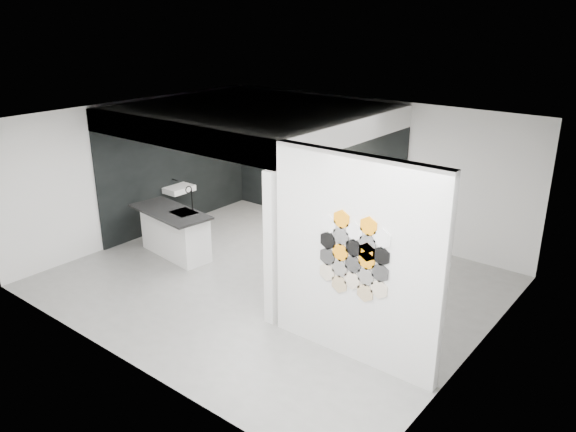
# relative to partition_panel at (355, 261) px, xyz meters

# --- Properties ---
(floor) EXTENTS (7.00, 6.00, 0.01)m
(floor) POSITION_rel_partition_panel_xyz_m (-2.23, 1.00, -1.40)
(floor) COLOR slate
(partition_panel) EXTENTS (2.45, 0.15, 2.80)m
(partition_panel) POSITION_rel_partition_panel_xyz_m (0.00, 0.00, 0.00)
(partition_panel) COLOR silver
(partition_panel) RESTS_ON floor
(bay_clad_back) EXTENTS (4.40, 0.04, 2.35)m
(bay_clad_back) POSITION_rel_partition_panel_xyz_m (-3.52, 3.97, -0.22)
(bay_clad_back) COLOR black
(bay_clad_back) RESTS_ON floor
(bay_clad_left) EXTENTS (0.04, 4.00, 2.35)m
(bay_clad_left) POSITION_rel_partition_panel_xyz_m (-5.70, 2.00, -0.22)
(bay_clad_left) COLOR black
(bay_clad_left) RESTS_ON floor
(bulkhead) EXTENTS (4.40, 4.00, 0.40)m
(bulkhead) POSITION_rel_partition_panel_xyz_m (-3.52, 2.00, 1.15)
(bulkhead) COLOR silver
(bulkhead) RESTS_ON corner_column
(corner_column) EXTENTS (0.16, 0.16, 2.35)m
(corner_column) POSITION_rel_partition_panel_xyz_m (-1.41, 0.00, -0.22)
(corner_column) COLOR silver
(corner_column) RESTS_ON floor
(fascia_beam) EXTENTS (4.40, 0.16, 0.40)m
(fascia_beam) POSITION_rel_partition_panel_xyz_m (-3.52, 0.08, 1.15)
(fascia_beam) COLOR silver
(fascia_beam) RESTS_ON corner_column
(wall_basin) EXTENTS (0.40, 0.60, 0.12)m
(wall_basin) POSITION_rel_partition_panel_xyz_m (-5.46, 1.80, -0.55)
(wall_basin) COLOR silver
(wall_basin) RESTS_ON bay_clad_left
(display_shelf) EXTENTS (3.00, 0.15, 0.04)m
(display_shelf) POSITION_rel_partition_panel_xyz_m (-3.43, 3.87, -0.10)
(display_shelf) COLOR black
(display_shelf) RESTS_ON bay_clad_back
(kitchen_island) EXTENTS (1.81, 0.97, 1.39)m
(kitchen_island) POSITION_rel_partition_panel_xyz_m (-4.42, 0.75, -0.93)
(kitchen_island) COLOR silver
(kitchen_island) RESTS_ON floor
(stockpot) EXTENTS (0.25, 0.25, 0.15)m
(stockpot) POSITION_rel_partition_panel_xyz_m (-4.34, 3.87, -0.00)
(stockpot) COLOR black
(stockpot) RESTS_ON display_shelf
(kettle) EXTENTS (0.21, 0.21, 0.16)m
(kettle) POSITION_rel_partition_panel_xyz_m (-2.62, 3.87, 0.00)
(kettle) COLOR black
(kettle) RESTS_ON display_shelf
(glass_bowl) EXTENTS (0.18, 0.18, 0.10)m
(glass_bowl) POSITION_rel_partition_panel_xyz_m (-2.08, 3.87, -0.03)
(glass_bowl) COLOR gray
(glass_bowl) RESTS_ON display_shelf
(glass_vase) EXTENTS (0.13, 0.13, 0.14)m
(glass_vase) POSITION_rel_partition_panel_xyz_m (-2.08, 3.87, -0.01)
(glass_vase) COLOR gray
(glass_vase) RESTS_ON display_shelf
(bottle_dark) EXTENTS (0.07, 0.07, 0.16)m
(bottle_dark) POSITION_rel_partition_panel_xyz_m (-3.66, 3.87, 0.00)
(bottle_dark) COLOR black
(bottle_dark) RESTS_ON display_shelf
(utensil_cup) EXTENTS (0.10, 0.10, 0.10)m
(utensil_cup) POSITION_rel_partition_panel_xyz_m (-4.06, 3.87, -0.03)
(utensil_cup) COLOR black
(utensil_cup) RESTS_ON display_shelf
(hex_tile_cluster) EXTENTS (1.04, 0.02, 1.16)m
(hex_tile_cluster) POSITION_rel_partition_panel_xyz_m (0.03, -0.09, 0.10)
(hex_tile_cluster) COLOR beige
(hex_tile_cluster) RESTS_ON partition_panel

